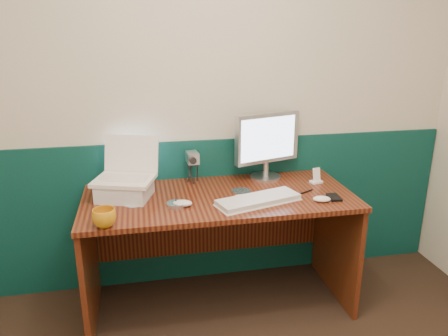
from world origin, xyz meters
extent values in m
cube|color=beige|center=(0.00, 1.75, 1.25)|extent=(3.50, 0.04, 2.50)
cube|color=#083529|center=(0.00, 1.74, 0.50)|extent=(3.48, 0.02, 1.00)
cube|color=#3D100B|center=(0.07, 1.38, 0.38)|extent=(1.60, 0.70, 0.75)
cube|color=white|center=(-0.47, 1.45, 0.80)|extent=(0.35, 0.32, 0.10)
cube|color=white|center=(0.27, 1.23, 0.76)|extent=(0.51, 0.29, 0.03)
ellipsoid|color=white|center=(0.63, 1.17, 0.77)|extent=(0.11, 0.08, 0.03)
ellipsoid|color=silver|center=(-0.16, 1.26, 0.77)|extent=(0.12, 0.09, 0.04)
imported|color=orange|center=(-0.57, 1.08, 0.80)|extent=(0.13, 0.13, 0.10)
cylinder|color=#B6BCC7|center=(-0.19, 1.26, 0.76)|extent=(0.11, 0.11, 0.02)
cylinder|color=silver|center=(-0.42, 1.34, 0.75)|extent=(0.11, 0.11, 0.00)
cylinder|color=silver|center=(0.22, 1.43, 0.75)|extent=(0.12, 0.12, 0.00)
cylinder|color=black|center=(0.59, 1.32, 0.75)|extent=(0.13, 0.08, 0.01)
cube|color=white|center=(0.25, 1.32, 0.75)|extent=(0.17, 0.13, 0.00)
cube|color=white|center=(0.73, 1.48, 0.76)|extent=(0.08, 0.07, 0.01)
cube|color=white|center=(0.73, 1.48, 0.81)|extent=(0.05, 0.04, 0.09)
cube|color=black|center=(0.73, 1.20, 0.76)|extent=(0.08, 0.12, 0.01)
camera|label=1|loc=(-0.37, -1.00, 1.71)|focal=35.00mm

